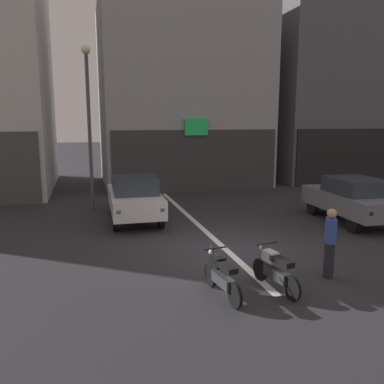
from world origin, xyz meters
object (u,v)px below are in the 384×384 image
car_red_down_street (174,166)px  motorcycle_black_row_leftmost (222,275)px  motorcycle_white_row_left_mid (275,269)px  person_by_motorcycles (330,243)px  car_white_crossing_near (134,197)px  car_grey_parked_kerbside (352,198)px  street_lamp (89,112)px

car_red_down_street → motorcycle_black_row_leftmost: bearing=-99.2°
motorcycle_white_row_left_mid → person_by_motorcycles: person_by_motorcycles is taller
motorcycle_black_row_leftmost → motorcycle_white_row_left_mid: bearing=0.2°
motorcycle_black_row_leftmost → car_white_crossing_near: bearing=97.9°
motorcycle_white_row_left_mid → person_by_motorcycles: size_ratio=0.99×
car_grey_parked_kerbside → motorcycle_black_row_leftmost: size_ratio=2.50×
street_lamp → person_by_motorcycles: bearing=-59.6°
car_white_crossing_near → person_by_motorcycles: size_ratio=2.48×
car_red_down_street → street_lamp: 9.27m
car_grey_parked_kerbside → motorcycle_black_row_leftmost: bearing=-145.1°
street_lamp → motorcycle_black_row_leftmost: (2.42, -9.12, -3.54)m
person_by_motorcycles → motorcycle_white_row_left_mid: bearing=-169.9°
car_white_crossing_near → car_grey_parked_kerbside: same height
car_white_crossing_near → motorcycle_black_row_leftmost: 7.01m
car_white_crossing_near → motorcycle_white_row_left_mid: (2.20, -6.93, -0.43)m
car_white_crossing_near → street_lamp: size_ratio=0.63×
car_grey_parked_kerbside → motorcycle_white_row_left_mid: bearing=-139.4°
car_red_down_street → motorcycle_white_row_left_mid: bearing=-94.9°
person_by_motorcycles → car_white_crossing_near: bearing=119.3°
car_white_crossing_near → motorcycle_black_row_leftmost: car_white_crossing_near is taller
car_red_down_street → motorcycle_black_row_leftmost: car_red_down_street is taller
car_grey_parked_kerbside → person_by_motorcycles: 5.84m
motorcycle_black_row_leftmost → person_by_motorcycles: bearing=5.7°
street_lamp → motorcycle_black_row_leftmost: street_lamp is taller
street_lamp → motorcycle_black_row_leftmost: 10.08m
car_white_crossing_near → person_by_motorcycles: 7.63m
car_white_crossing_near → street_lamp: bearing=123.8°
street_lamp → motorcycle_black_row_leftmost: bearing=-75.1°
car_white_crossing_near → motorcycle_white_row_left_mid: size_ratio=2.49×
street_lamp → person_by_motorcycles: street_lamp is taller
car_grey_parked_kerbside → motorcycle_black_row_leftmost: 8.12m
car_grey_parked_kerbside → street_lamp: (-9.07, 4.48, 3.12)m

